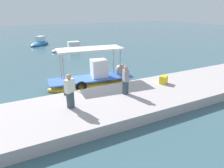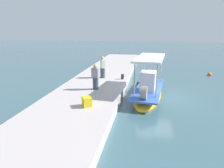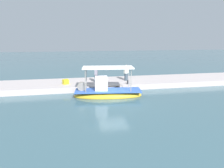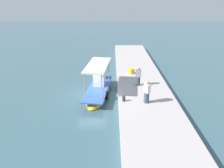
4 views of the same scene
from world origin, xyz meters
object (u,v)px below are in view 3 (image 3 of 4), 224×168
Objects in this scene: main_fishing_boat at (107,92)px; mooring_bollard at (128,82)px; fisherman_by_crate at (126,73)px; fisherman_near_bollard at (96,75)px; cargo_crate at (66,82)px.

main_fishing_boat is 15.74× the size of mooring_bollard.
fisherman_by_crate is (-2.76, -3.76, 0.92)m from main_fishing_boat.
fisherman_by_crate is at bearing -97.68° from mooring_bollard.
mooring_bollard is (-3.15, 1.43, -0.57)m from fisherman_near_bollard.
main_fishing_boat is 3.58× the size of fisherman_by_crate.
mooring_bollard is (0.23, 1.68, -0.60)m from fisherman_by_crate.
main_fishing_boat is at bearing 100.04° from fisherman_near_bollard.
main_fishing_boat reaches higher than fisherman_near_bollard.
fisherman_by_crate is 4.40× the size of mooring_bollard.
cargo_crate is at bearing -39.87° from main_fishing_boat.
fisherman_by_crate is 6.60m from cargo_crate.
mooring_bollard is (-2.53, -2.08, 0.32)m from main_fishing_boat.
cargo_crate is (6.33, -1.09, 0.05)m from mooring_bollard.
fisherman_near_bollard reaches higher than cargo_crate.
mooring_bollard is 6.42m from cargo_crate.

